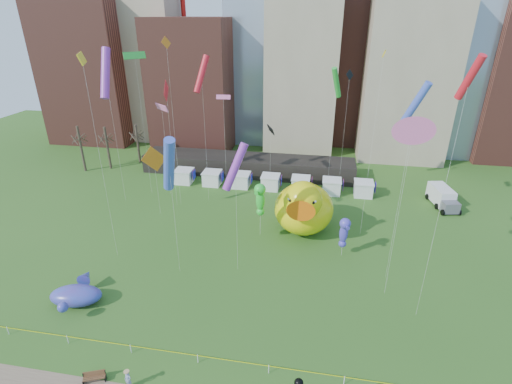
% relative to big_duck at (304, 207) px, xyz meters
% --- Properties ---
extents(ground, '(160.00, 160.00, 0.00)m').
position_rel_big_duck_xyz_m(ground, '(-7.18, -22.95, -3.76)').
color(ground, '#2D591B').
rests_on(ground, ground).
extents(skyline, '(101.00, 23.00, 68.00)m').
position_rel_big_duck_xyz_m(skyline, '(-4.94, 38.11, 17.68)').
color(skyline, brown).
rests_on(skyline, ground).
extents(pavilion, '(38.00, 6.00, 3.20)m').
position_rel_big_duck_xyz_m(pavilion, '(-11.18, 19.05, -2.16)').
color(pavilion, black).
rests_on(pavilion, ground).
extents(vendor_tents, '(33.24, 2.80, 2.40)m').
position_rel_big_duck_xyz_m(vendor_tents, '(-6.17, 13.05, -2.66)').
color(vendor_tents, white).
rests_on(vendor_tents, ground).
extents(bare_trees, '(8.44, 6.44, 8.50)m').
position_rel_big_duck_xyz_m(bare_trees, '(-37.35, 17.59, 0.25)').
color(bare_trees, '#382B21').
rests_on(bare_trees, ground).
extents(caution_tape, '(50.00, 0.06, 0.90)m').
position_rel_big_duck_xyz_m(caution_tape, '(-7.18, -22.95, -3.08)').
color(caution_tape, white).
rests_on(caution_tape, ground).
extents(big_duck, '(7.98, 10.68, 8.19)m').
position_rel_big_duck_xyz_m(big_duck, '(0.00, 0.00, 0.00)').
color(big_duck, yellow).
rests_on(big_duck, ground).
extents(small_duck, '(3.20, 4.07, 3.01)m').
position_rel_big_duck_xyz_m(small_duck, '(0.69, 3.55, -2.38)').
color(small_duck, white).
rests_on(small_duck, ground).
extents(seahorse_green, '(1.82, 2.10, 7.33)m').
position_rel_big_duck_xyz_m(seahorse_green, '(-5.45, -1.68, 1.73)').
color(seahorse_green, silver).
rests_on(seahorse_green, ground).
extents(seahorse_purple, '(1.63, 1.87, 5.15)m').
position_rel_big_duck_xyz_m(seahorse_purple, '(5.04, -4.86, -0.23)').
color(seahorse_purple, silver).
rests_on(seahorse_purple, ground).
extents(whale_inflatable, '(5.56, 6.65, 2.27)m').
position_rel_big_duck_xyz_m(whale_inflatable, '(-21.44, -17.91, -2.72)').
color(whale_inflatable, '#53338C').
rests_on(whale_inflatable, ground).
extents(park_bench, '(1.79, 1.14, 0.88)m').
position_rel_big_duck_xyz_m(park_bench, '(-14.74, -26.08, -3.28)').
color(park_bench, brown).
rests_on(park_bench, footpath).
extents(box_truck, '(3.59, 6.80, 2.75)m').
position_rel_big_duck_xyz_m(box_truck, '(20.31, 11.56, -2.35)').
color(box_truck, white).
rests_on(box_truck, ground).
extents(woman, '(0.68, 0.53, 1.65)m').
position_rel_big_duck_xyz_m(woman, '(-11.76, -26.15, -2.91)').
color(woman, white).
rests_on(woman, footpath).
extents(kite_0, '(1.36, 2.10, 24.14)m').
position_rel_big_duck_xyz_m(kite_0, '(11.96, -13.84, 18.59)').
color(kite_0, silver).
rests_on(kite_0, ground).
extents(kite_1, '(2.13, 0.51, 15.74)m').
position_rel_big_duck_xyz_m(kite_1, '(-13.07, 10.62, 11.47)').
color(kite_1, silver).
rests_on(kite_1, ground).
extents(kite_2, '(1.56, 2.97, 11.21)m').
position_rel_big_duck_xyz_m(kite_2, '(-5.96, 10.85, 6.95)').
color(kite_2, silver).
rests_on(kite_2, ground).
extents(kite_3, '(1.92, 2.59, 20.09)m').
position_rel_big_duck_xyz_m(kite_3, '(3.11, 10.75, 14.14)').
color(kite_3, silver).
rests_on(kite_3, ground).
extents(kite_4, '(0.65, 2.11, 23.02)m').
position_rel_big_duck_xyz_m(kite_4, '(7.62, 0.61, 18.54)').
color(kite_4, silver).
rests_on(kite_4, ground).
extents(kite_5, '(2.26, 2.02, 21.34)m').
position_rel_big_duck_xyz_m(kite_5, '(9.80, -8.24, 15.55)').
color(kite_5, silver).
rests_on(kite_5, ground).
extents(kite_6, '(0.76, 1.44, 23.99)m').
position_rel_big_duck_xyz_m(kite_6, '(-19.03, 5.30, 17.86)').
color(kite_6, silver).
rests_on(kite_6, ground).
extents(kite_7, '(1.63, 4.08, 22.58)m').
position_rel_big_duck_xyz_m(kite_7, '(-28.01, 4.89, 15.44)').
color(kite_7, silver).
rests_on(kite_7, ground).
extents(kite_8, '(0.50, 2.90, 18.58)m').
position_rel_big_duck_xyz_m(kite_8, '(-19.47, 4.84, 13.06)').
color(kite_8, silver).
rests_on(kite_8, ground).
extents(kite_9, '(2.53, 0.57, 18.79)m').
position_rel_big_duck_xyz_m(kite_9, '(9.34, -11.05, 13.75)').
color(kite_9, silver).
rests_on(kite_9, ground).
extents(kite_10, '(1.07, 1.13, 19.83)m').
position_rel_big_duck_xyz_m(kite_10, '(4.77, 10.27, 14.12)').
color(kite_10, silver).
rests_on(kite_10, ground).
extents(kite_11, '(2.50, 2.55, 21.75)m').
position_rel_big_duck_xyz_m(kite_11, '(-25.03, 8.08, 17.35)').
color(kite_11, silver).
rests_on(kite_11, ground).
extents(kite_12, '(1.95, 3.27, 23.20)m').
position_rel_big_duck_xyz_m(kite_12, '(-21.66, -9.53, 18.77)').
color(kite_12, silver).
rests_on(kite_12, ground).
extents(kite_13, '(3.04, 3.72, 16.11)m').
position_rel_big_duck_xyz_m(kite_13, '(-13.15, -11.11, 9.15)').
color(kite_13, silver).
rests_on(kite_13, ground).
extents(kite_14, '(2.36, 3.04, 10.36)m').
position_rel_big_duck_xyz_m(kite_14, '(-20.83, 1.61, 4.65)').
color(kite_14, silver).
rests_on(kite_14, ground).
extents(kite_15, '(2.88, 2.40, 15.03)m').
position_rel_big_duck_xyz_m(kite_15, '(-6.73, -9.57, 8.76)').
color(kite_15, silver).
rests_on(kite_15, ground).
extents(kite_16, '(2.26, 2.96, 21.58)m').
position_rel_big_duck_xyz_m(kite_16, '(-15.14, 7.27, 15.30)').
color(kite_16, silver).
rests_on(kite_16, ground).
extents(kite_17, '(2.70, 2.29, 14.53)m').
position_rel_big_duck_xyz_m(kite_17, '(-21.87, 8.25, 10.22)').
color(kite_17, silver).
rests_on(kite_17, ground).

